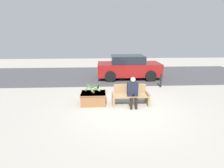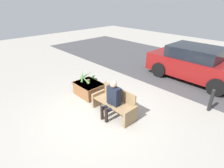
% 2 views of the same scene
% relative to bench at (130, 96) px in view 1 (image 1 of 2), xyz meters
% --- Properties ---
extents(ground_plane, '(30.00, 30.00, 0.00)m').
position_rel_bench_xyz_m(ground_plane, '(-0.21, -0.47, -0.38)').
color(ground_plane, '#9E998E').
extents(road_surface, '(20.00, 6.00, 0.01)m').
position_rel_bench_xyz_m(road_surface, '(-0.21, 5.63, -0.38)').
color(road_surface, '#424244').
rests_on(road_surface, ground_plane).
extents(bench, '(1.56, 0.57, 0.85)m').
position_rel_bench_xyz_m(bench, '(0.00, 0.00, 0.00)').
color(bench, '#8C704C').
rests_on(bench, ground_plane).
extents(person_seated, '(0.44, 0.57, 1.23)m').
position_rel_bench_xyz_m(person_seated, '(0.07, -0.18, 0.28)').
color(person_seated, black).
rests_on(person_seated, ground_plane).
extents(planter_box, '(1.07, 0.84, 0.50)m').
position_rel_bench_xyz_m(planter_box, '(-1.57, 0.13, -0.11)').
color(planter_box, brown).
rests_on(planter_box, ground_plane).
extents(potted_plant, '(0.72, 0.70, 0.51)m').
position_rel_bench_xyz_m(potted_plant, '(-1.57, 0.12, 0.38)').
color(potted_plant, brown).
rests_on(potted_plant, planter_box).
extents(parked_car, '(4.12, 1.98, 1.54)m').
position_rel_bench_xyz_m(parked_car, '(0.56, 4.55, 0.38)').
color(parked_car, maroon).
rests_on(parked_car, ground_plane).
extents(bollard_post, '(0.12, 0.12, 0.81)m').
position_rel_bench_xyz_m(bollard_post, '(2.11, 2.42, 0.04)').
color(bollard_post, black).
rests_on(bollard_post, ground_plane).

